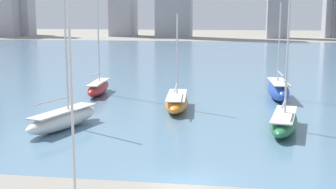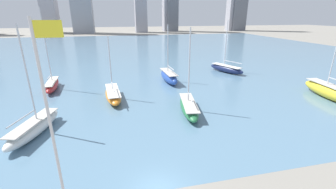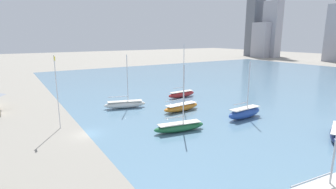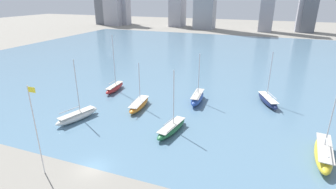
# 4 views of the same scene
# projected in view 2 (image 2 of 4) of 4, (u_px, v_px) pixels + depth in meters

# --- Properties ---
(harbor_water) EXTENTS (180.00, 140.00, 0.00)m
(harbor_water) POSITION_uv_depth(u_px,v_px,m) (123.00, 52.00, 81.58)
(harbor_water) COLOR slate
(harbor_water) RESTS_ON ground_plane
(flag_pole) EXTENTS (1.24, 0.14, 12.86)m
(flag_pole) POSITION_uv_depth(u_px,v_px,m) (56.00, 145.00, 10.89)
(flag_pole) COLOR silver
(flag_pole) RESTS_ON ground_plane
(sailboat_red) EXTENTS (2.33, 8.63, 14.11)m
(sailboat_red) POSITION_uv_depth(u_px,v_px,m) (52.00, 85.00, 40.57)
(sailboat_red) COLOR #B72828
(sailboat_red) RESTS_ON harbor_water
(sailboat_yellow) EXTENTS (3.52, 11.08, 15.24)m
(sailboat_yellow) POSITION_uv_depth(u_px,v_px,m) (330.00, 91.00, 36.30)
(sailboat_yellow) COLOR yellow
(sailboat_yellow) RESTS_ON harbor_water
(sailboat_navy) EXTENTS (5.70, 9.58, 11.75)m
(sailboat_navy) POSITION_uv_depth(u_px,v_px,m) (226.00, 68.00, 52.91)
(sailboat_navy) COLOR #19234C
(sailboat_navy) RESTS_ON harbor_water
(sailboat_orange) EXTENTS (3.10, 9.35, 9.90)m
(sailboat_orange) POSITION_uv_depth(u_px,v_px,m) (113.00, 94.00, 35.96)
(sailboat_orange) COLOR orange
(sailboat_orange) RESTS_ON harbor_water
(sailboat_blue) EXTENTS (2.72, 9.01, 11.19)m
(sailboat_blue) POSITION_uv_depth(u_px,v_px,m) (169.00, 76.00, 45.24)
(sailboat_blue) COLOR #284CA8
(sailboat_blue) RESTS_ON harbor_water
(sailboat_green) EXTENTS (3.64, 9.45, 11.41)m
(sailboat_green) POSITION_uv_depth(u_px,v_px,m) (189.00, 106.00, 31.22)
(sailboat_green) COLOR #236B3D
(sailboat_green) RESTS_ON harbor_water
(sailboat_white) EXTENTS (4.66, 9.62, 12.06)m
(sailboat_white) POSITION_uv_depth(u_px,v_px,m) (34.00, 127.00, 25.37)
(sailboat_white) COLOR white
(sailboat_white) RESTS_ON harbor_water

